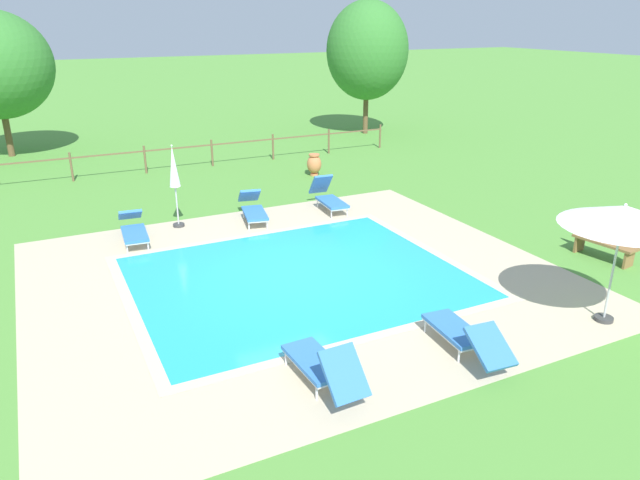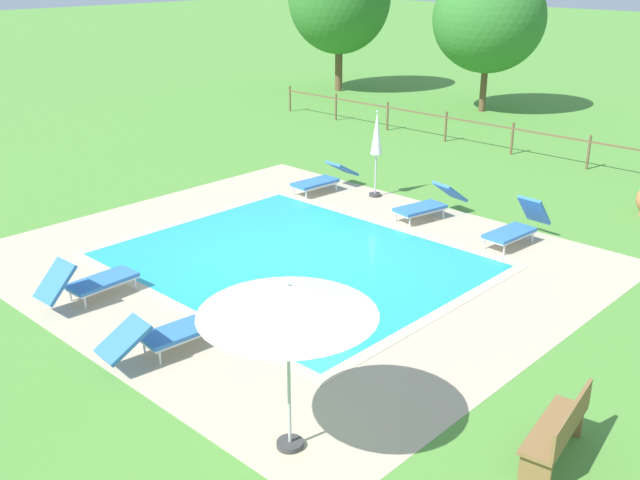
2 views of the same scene
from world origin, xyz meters
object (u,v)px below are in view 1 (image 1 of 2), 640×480
patio_umbrella_open_foreground (623,216)px  patio_umbrella_closed_row_west (174,172)px  sun_lounger_north_near_steps (253,208)px  sun_lounger_south_mid (464,334)px  sun_lounger_north_far (133,228)px  sun_lounger_north_mid (323,365)px  sun_lounger_north_end (329,197)px  tree_far_west (367,51)px  wooden_bench_lawn_side (607,241)px  terracotta_urn_near_fence (314,164)px

patio_umbrella_open_foreground → patio_umbrella_closed_row_west: bearing=123.7°
sun_lounger_north_near_steps → sun_lounger_south_mid: (0.81, -8.42, -0.01)m
sun_lounger_north_far → sun_lounger_north_near_steps: bearing=3.2°
patio_umbrella_closed_row_west → sun_lounger_north_mid: bearing=-88.6°
sun_lounger_north_near_steps → sun_lounger_north_end: sun_lounger_north_end is taller
sun_lounger_north_far → tree_far_west: (13.28, 10.55, 3.65)m
wooden_bench_lawn_side → sun_lounger_north_far: bearing=147.9°
patio_umbrella_closed_row_west → sun_lounger_north_end: bearing=-6.2°
sun_lounger_south_mid → patio_umbrella_closed_row_west: size_ratio=0.89×
patio_umbrella_open_foreground → wooden_bench_lawn_side: (2.68, 2.19, -1.69)m
patio_umbrella_open_foreground → sun_lounger_north_mid: bearing=175.1°
sun_lounger_north_near_steps → wooden_bench_lawn_side: wooden_bench_lawn_side is taller
patio_umbrella_open_foreground → terracotta_urn_near_fence: size_ratio=2.96×
patio_umbrella_closed_row_west → terracotta_urn_near_fence: bearing=30.0°
sun_lounger_south_mid → patio_umbrella_open_foreground: size_ratio=0.87×
sun_lounger_north_far → wooden_bench_lawn_side: 11.96m
sun_lounger_north_end → sun_lounger_north_near_steps: bearing=179.0°
wooden_bench_lawn_side → terracotta_urn_near_fence: (-2.87, 10.41, -0.03)m
sun_lounger_north_near_steps → sun_lounger_south_mid: 8.46m
wooden_bench_lawn_side → patio_umbrella_open_foreground: bearing=-140.7°
wooden_bench_lawn_side → terracotta_urn_near_fence: wooden_bench_lawn_side is taller
patio_umbrella_open_foreground → tree_far_west: size_ratio=0.38×
patio_umbrella_closed_row_west → tree_far_west: size_ratio=0.37×
sun_lounger_north_mid → wooden_bench_lawn_side: bearing=11.1°
sun_lounger_north_end → sun_lounger_north_mid: bearing=-117.8°
patio_umbrella_closed_row_west → terracotta_urn_near_fence: patio_umbrella_closed_row_west is taller
sun_lounger_north_mid → patio_umbrella_closed_row_west: (-0.22, 8.67, 1.20)m
sun_lounger_north_mid → tree_far_west: 22.28m
wooden_bench_lawn_side → tree_far_west: size_ratio=0.24×
sun_lounger_north_end → sun_lounger_north_far: bearing=-178.5°
sun_lounger_south_mid → sun_lounger_north_far: bearing=117.2°
patio_umbrella_open_foreground → patio_umbrella_closed_row_west: (-6.12, 9.18, -0.57)m
sun_lounger_north_far → sun_lounger_south_mid: (4.23, -8.23, 0.00)m
sun_lounger_south_mid → wooden_bench_lawn_side: 6.20m
sun_lounger_north_near_steps → sun_lounger_north_end: size_ratio=1.10×
sun_lounger_north_far → tree_far_west: size_ratio=0.33×
sun_lounger_north_near_steps → tree_far_west: tree_far_west is taller
sun_lounger_south_mid → patio_umbrella_open_foreground: bearing=-5.5°
sun_lounger_south_mid → sun_lounger_north_end: bearing=79.0°
sun_lounger_north_end → patio_umbrella_open_foreground: bearing=-79.6°
patio_umbrella_closed_row_west → tree_far_west: bearing=39.7°
patio_umbrella_open_foreground → sun_lounger_north_far: bearing=131.1°
sun_lounger_north_near_steps → sun_lounger_south_mid: bearing=-84.5°
sun_lounger_north_near_steps → patio_umbrella_closed_row_west: size_ratio=0.89×
sun_lounger_north_mid → sun_lounger_south_mid: size_ratio=0.93×
sun_lounger_north_near_steps → patio_umbrella_closed_row_west: 2.45m
sun_lounger_north_near_steps → patio_umbrella_open_foreground: size_ratio=0.87×
wooden_bench_lawn_side → terracotta_urn_near_fence: 10.80m
sun_lounger_north_far → patio_umbrella_open_foreground: size_ratio=0.87×
sun_lounger_north_near_steps → tree_far_west: size_ratio=0.33×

